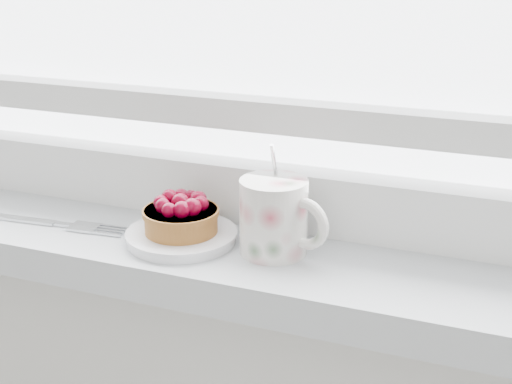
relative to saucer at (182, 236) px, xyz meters
The scene contains 4 objects.
saucer is the anchor object (origin of this frame).
raspberry_tart 0.03m from the saucer, 12.86° to the left, with size 0.08×0.08×0.04m.
floral_mug 0.11m from the saucer, ahead, with size 0.11×0.09×0.12m.
fork 0.18m from the saucer, behind, with size 0.22×0.04×0.00m.
Camera 1 is at (0.30, 1.23, 1.26)m, focal length 50.00 mm.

